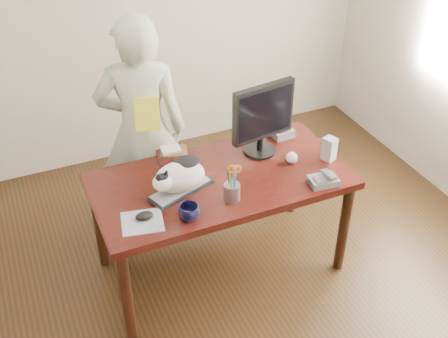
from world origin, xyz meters
TOP-DOWN VIEW (x-y plane):
  - room at (0.00, 0.00)m, footprint 4.50×4.50m
  - desk at (0.00, 0.68)m, footprint 1.60×0.80m
  - keyboard at (-0.28, 0.57)m, footprint 0.44×0.29m
  - cat at (-0.29, 0.57)m, footprint 0.38×0.29m
  - monitor at (0.36, 0.75)m, footprint 0.44×0.24m
  - pen_cup at (-0.03, 0.38)m, footprint 0.12×0.12m
  - mousepad at (-0.57, 0.39)m, footprint 0.27×0.25m
  - mouse at (-0.55, 0.41)m, footprint 0.12×0.09m
  - coffee_mug at (-0.32, 0.31)m, footprint 0.15×0.15m
  - phone at (0.55, 0.29)m, footprint 0.18×0.15m
  - speaker at (0.73, 0.51)m, footprint 0.09×0.10m
  - baseball at (0.49, 0.57)m, footprint 0.08×0.08m
  - book_stack at (-0.20, 0.94)m, footprint 0.22×0.18m
  - calculator at (0.58, 0.92)m, footprint 0.16×0.20m
  - person at (-0.32, 1.21)m, footprint 0.70×0.57m
  - held_book at (-0.32, 1.04)m, footprint 0.18×0.14m

SIDE VIEW (x-z plane):
  - desk at x=0.00m, z-range 0.23..0.98m
  - mousepad at x=-0.57m, z-range 0.75..0.76m
  - keyboard at x=-0.28m, z-range 0.75..0.77m
  - mouse at x=-0.55m, z-range 0.75..0.80m
  - phone at x=0.55m, z-range 0.74..0.82m
  - calculator at x=0.58m, z-range 0.75..0.81m
  - book_stack at x=-0.20m, z-range 0.75..0.82m
  - baseball at x=0.49m, z-range 0.75..0.83m
  - coffee_mug at x=-0.32m, z-range 0.75..0.84m
  - pen_cup at x=-0.03m, z-range 0.69..0.94m
  - person at x=-0.32m, z-range 0.00..1.66m
  - speaker at x=0.73m, z-range 0.75..0.91m
  - cat at x=-0.29m, z-range 0.76..0.98m
  - monitor at x=0.36m, z-range 0.78..1.28m
  - held_book at x=-0.32m, z-range 0.94..1.16m
  - room at x=0.00m, z-range -0.90..3.60m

